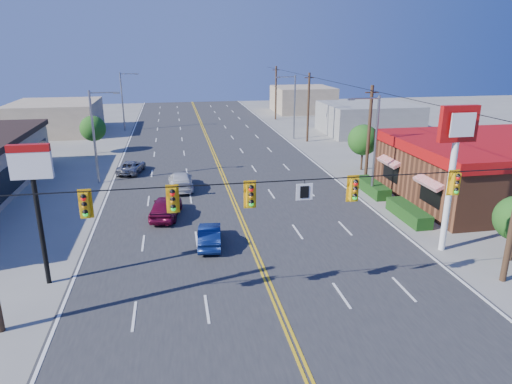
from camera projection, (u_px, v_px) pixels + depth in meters
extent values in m
plane|color=gray|center=(276.00, 303.00, 21.48)|extent=(160.00, 160.00, 0.00)
cube|color=#2D2D30|center=(226.00, 182.00, 40.18)|extent=(20.00, 120.00, 0.06)
cylinder|color=black|center=(278.00, 181.00, 19.63)|extent=(24.00, 0.05, 0.05)
cube|color=white|center=(304.00, 192.00, 20.01)|extent=(0.75, 0.04, 0.75)
cube|color=#D89E0C|center=(85.00, 205.00, 18.43)|extent=(0.55, 0.34, 1.25)
cube|color=#D89E0C|center=(173.00, 200.00, 19.04)|extent=(0.55, 0.34, 1.25)
cube|color=#D89E0C|center=(251.00, 195.00, 19.60)|extent=(0.55, 0.34, 1.25)
cube|color=#D89E0C|center=(354.00, 190.00, 20.41)|extent=(0.55, 0.34, 1.25)
cube|color=#D89E0C|center=(455.00, 184.00, 21.27)|extent=(0.55, 0.34, 1.25)
cube|color=brown|center=(492.00, 174.00, 35.53)|extent=(14.00, 12.00, 4.00)
cube|color=#A50C0C|center=(497.00, 145.00, 34.82)|extent=(14.40, 12.40, 0.80)
cube|color=#194214|center=(389.00, 199.00, 34.55)|extent=(1.20, 9.00, 0.90)
cylinder|color=white|center=(449.00, 194.00, 26.04)|extent=(0.36, 0.36, 7.00)
cube|color=#A50C0C|center=(459.00, 124.00, 24.80)|extent=(2.20, 0.36, 2.00)
cylinder|color=black|center=(41.00, 228.00, 22.41)|extent=(0.24, 0.24, 6.00)
cube|color=white|center=(31.00, 165.00, 21.42)|extent=(1.90, 0.30, 1.30)
cylinder|color=gray|center=(375.00, 148.00, 35.24)|extent=(0.20, 0.20, 8.00)
cylinder|color=gray|center=(365.00, 98.00, 33.88)|extent=(2.20, 0.12, 0.12)
cube|color=gray|center=(351.00, 99.00, 33.70)|extent=(0.50, 0.25, 0.15)
cylinder|color=gray|center=(295.00, 108.00, 57.69)|extent=(0.20, 0.20, 8.00)
cylinder|color=gray|center=(287.00, 77.00, 56.33)|extent=(2.20, 0.12, 0.12)
cube|color=gray|center=(278.00, 77.00, 56.16)|extent=(0.50, 0.25, 0.15)
cylinder|color=gray|center=(94.00, 138.00, 38.94)|extent=(0.20, 0.20, 8.00)
cylinder|color=gray|center=(103.00, 93.00, 37.96)|extent=(2.20, 0.12, 0.12)
cube|color=gray|center=(117.00, 93.00, 38.16)|extent=(0.50, 0.25, 0.15)
cylinder|color=gray|center=(123.00, 102.00, 63.26)|extent=(0.20, 0.20, 8.00)
cylinder|color=gray|center=(128.00, 74.00, 62.28)|extent=(2.20, 0.12, 0.12)
cube|color=gray|center=(137.00, 74.00, 62.48)|extent=(0.50, 0.25, 0.15)
cylinder|color=#47301E|center=(369.00, 135.00, 39.13)|extent=(0.28, 0.28, 8.40)
cylinder|color=#47301E|center=(308.00, 108.00, 55.97)|extent=(0.28, 0.28, 8.40)
cylinder|color=#47301E|center=(276.00, 93.00, 72.81)|extent=(0.28, 0.28, 8.40)
cylinder|color=#47301E|center=(362.00, 159.00, 44.06)|extent=(0.20, 0.20, 2.10)
sphere|color=#235B19|center=(363.00, 140.00, 43.48)|extent=(2.94, 2.94, 2.94)
cylinder|color=#47301E|center=(512.00, 246.00, 25.48)|extent=(0.20, 0.20, 1.80)
cylinder|color=#47301E|center=(95.00, 144.00, 50.75)|extent=(0.20, 0.20, 2.00)
sphere|color=#235B19|center=(93.00, 128.00, 50.19)|extent=(2.80, 2.80, 2.80)
cube|color=gray|center=(369.00, 119.00, 62.07)|extent=(12.00, 10.00, 4.00)
cube|color=tan|center=(56.00, 117.00, 62.30)|extent=(11.00, 12.00, 4.20)
cube|color=tan|center=(303.00, 99.00, 82.08)|extent=(10.00, 10.00, 4.40)
imported|color=maroon|center=(166.00, 207.00, 31.85)|extent=(2.56, 4.74, 1.53)
imported|color=navy|center=(210.00, 236.00, 27.41)|extent=(1.69, 3.93, 1.26)
imported|color=silver|center=(181.00, 181.00, 38.13)|extent=(2.03, 4.88, 1.41)
imported|color=gray|center=(131.00, 167.00, 42.98)|extent=(2.75, 4.47, 1.16)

